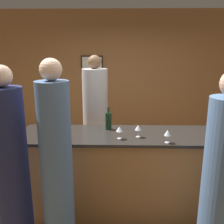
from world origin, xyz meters
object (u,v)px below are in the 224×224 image
Objects in this scene: wine_bottle_0 at (108,121)px; wine_bottle_1 at (47,129)px; bartender at (96,124)px; guest_0 at (222,182)px; guest_1 at (11,172)px; guest_2 at (57,170)px.

wine_bottle_0 is 0.98× the size of wine_bottle_1.
bartender reaches higher than wine_bottle_1.
guest_1 is at bearing 176.71° from guest_0.
guest_1 is at bearing 65.87° from bartender.
guest_0 is 1.90m from wine_bottle_1.
guest_2 reaches higher than guest_0.
wine_bottle_0 is at bearing 27.47° from wine_bottle_1.
bartender is at bearing 128.33° from guest_0.
guest_0 is at bearing -20.15° from wine_bottle_1.
wine_bottle_0 is (0.23, -0.63, 0.25)m from bartender.
guest_2 is at bearing -67.31° from wine_bottle_1.
guest_1 is 1.30m from wine_bottle_0.
guest_0 is at bearing -3.29° from guest_1.
bartender is 6.63× the size of wine_bottle_1.
wine_bottle_1 is (-1.76, 0.65, 0.28)m from guest_0.
guest_2 is (-1.53, 0.09, 0.05)m from guest_0.
bartender is at bearing 64.84° from wine_bottle_1.
wine_bottle_1 is at bearing 159.85° from guest_0.
wine_bottle_1 is (-0.23, 0.56, 0.23)m from guest_2.
wine_bottle_0 is at bearing 136.80° from guest_0.
bartender is at bearing 65.87° from guest_1.
guest_1 is (-0.68, -1.53, -0.01)m from bartender.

